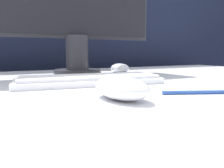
% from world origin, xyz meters
% --- Properties ---
extents(partition_panel, '(5.00, 0.03, 1.25)m').
position_xyz_m(partition_panel, '(0.00, 0.70, 0.62)').
color(partition_panel, black).
rests_on(partition_panel, ground_plane).
extents(computer_mouse_near, '(0.10, 0.14, 0.04)m').
position_xyz_m(computer_mouse_near, '(0.07, -0.17, 0.76)').
color(computer_mouse_near, white).
rests_on(computer_mouse_near, desk).
extents(keyboard, '(0.40, 0.18, 0.02)m').
position_xyz_m(keyboard, '(0.08, 0.04, 0.75)').
color(keyboard, white).
rests_on(keyboard, desk).
extents(monitor, '(0.63, 0.18, 0.48)m').
position_xyz_m(monitor, '(0.13, 0.30, 1.00)').
color(monitor, '#28282D').
rests_on(monitor, desk).
extents(computer_mouse_far, '(0.11, 0.14, 0.04)m').
position_xyz_m(computer_mouse_far, '(0.31, 0.29, 0.76)').
color(computer_mouse_far, silver).
rests_on(computer_mouse_far, desk).
extents(pen, '(0.14, 0.06, 0.01)m').
position_xyz_m(pen, '(0.23, -0.19, 0.74)').
color(pen, '#284C9E').
rests_on(pen, desk).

